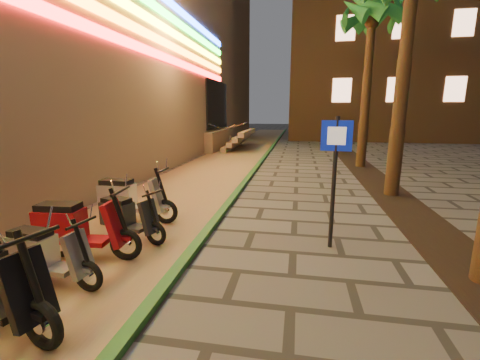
% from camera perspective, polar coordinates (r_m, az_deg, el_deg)
% --- Properties ---
extents(ground, '(120.00, 120.00, 0.00)m').
position_cam_1_polar(ground, '(3.81, -5.72, -27.49)').
color(ground, '#474442').
rests_on(ground, ground).
extents(parking_strip, '(3.40, 60.00, 0.01)m').
position_cam_1_polar(parking_strip, '(13.49, -4.67, 1.78)').
color(parking_strip, '#8C7251').
rests_on(parking_strip, ground).
extents(green_curb, '(0.18, 60.00, 0.10)m').
position_cam_1_polar(green_curb, '(13.15, 2.51, 1.74)').
color(green_curb, '#235E25').
rests_on(green_curb, ground).
extents(planting_strip, '(1.20, 40.00, 0.02)m').
position_cam_1_polar(planting_strip, '(8.62, 28.56, -5.65)').
color(planting_strip, black).
rests_on(planting_strip, ground).
extents(apartment_block, '(18.00, 16.06, 25.00)m').
position_cam_1_polar(apartment_block, '(37.14, 25.49, 26.82)').
color(apartment_block, brown).
rests_on(apartment_block, ground).
extents(palm_d, '(2.97, 3.02, 7.16)m').
position_cam_1_polar(palm_d, '(15.47, 22.38, 24.46)').
color(palm_d, '#472D19').
rests_on(palm_d, ground).
extents(pedestrian_sign, '(0.52, 0.11, 2.35)m').
position_cam_1_polar(pedestrian_sign, '(5.78, 16.51, 2.62)').
color(pedestrian_sign, black).
rests_on(pedestrian_sign, ground).
extents(scooter_6, '(1.48, 0.55, 1.04)m').
position_cam_1_polar(scooter_6, '(5.38, -31.28, -11.28)').
color(scooter_6, black).
rests_on(scooter_6, ground).
extents(scooter_7, '(1.76, 0.64, 1.24)m').
position_cam_1_polar(scooter_7, '(6.00, -27.09, -7.59)').
color(scooter_7, black).
rests_on(scooter_7, ground).
extents(scooter_8, '(1.47, 0.73, 1.04)m').
position_cam_1_polar(scooter_8, '(6.54, -19.57, -6.17)').
color(scooter_8, black).
rests_on(scooter_8, ground).
extents(scooter_9, '(1.76, 0.62, 1.25)m').
position_cam_1_polar(scooter_9, '(7.51, -19.12, -3.08)').
color(scooter_9, black).
rests_on(scooter_9, ground).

